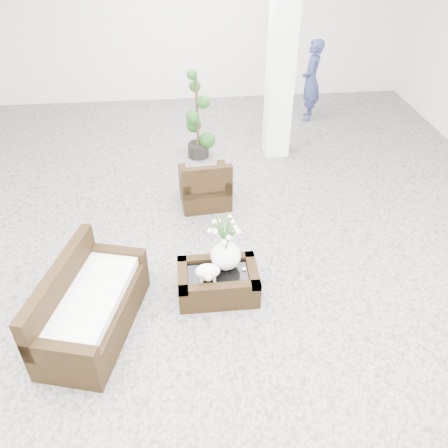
{
  "coord_description": "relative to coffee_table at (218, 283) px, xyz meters",
  "views": [
    {
      "loc": [
        -0.44,
        -4.44,
        3.83
      ],
      "look_at": [
        0.0,
        -0.1,
        0.62
      ],
      "focal_mm": 37.12,
      "sensor_mm": 36.0,
      "label": 1
    }
  ],
  "objects": [
    {
      "name": "ground",
      "position": [
        0.12,
        0.6,
        -0.16
      ],
      "size": [
        11.0,
        11.0,
        0.0
      ],
      "primitive_type": "plane",
      "color": "gray",
      "rests_on": "ground"
    },
    {
      "name": "column",
      "position": [
        1.32,
        3.4,
        1.59
      ],
      "size": [
        0.4,
        0.4,
        3.5
      ],
      "primitive_type": "cube",
      "color": "white",
      "rests_on": "ground"
    },
    {
      "name": "coffee_table",
      "position": [
        0.0,
        0.0,
        0.0
      ],
      "size": [
        0.9,
        0.6,
        0.31
      ],
      "primitive_type": "cube",
      "color": "#31210E",
      "rests_on": "ground"
    },
    {
      "name": "sheep_figurine",
      "position": [
        -0.12,
        -0.1,
        0.26
      ],
      "size": [
        0.28,
        0.23,
        0.21
      ],
      "primitive_type": "ellipsoid",
      "color": "white",
      "rests_on": "coffee_table"
    },
    {
      "name": "planter_narcissus",
      "position": [
        0.1,
        0.1,
        0.56
      ],
      "size": [
        0.44,
        0.44,
        0.8
      ],
      "primitive_type": null,
      "color": "white",
      "rests_on": "coffee_table"
    },
    {
      "name": "tealight",
      "position": [
        0.3,
        0.02,
        0.17
      ],
      "size": [
        0.04,
        0.04,
        0.03
      ],
      "primitive_type": "cylinder",
      "color": "white",
      "rests_on": "coffee_table"
    },
    {
      "name": "armchair",
      "position": [
        -0.02,
        1.92,
        0.22
      ],
      "size": [
        0.75,
        0.72,
        0.74
      ],
      "primitive_type": "cube",
      "rotation": [
        0.0,
        0.0,
        3.23
      ],
      "color": "#31210E",
      "rests_on": "ground"
    },
    {
      "name": "loveseat",
      "position": [
        -1.33,
        -0.39,
        0.24
      ],
      "size": [
        1.09,
        1.63,
        0.8
      ],
      "primitive_type": "cube",
      "rotation": [
        0.0,
        0.0,
        1.3
      ],
      "color": "#31210E",
      "rests_on": "ground"
    },
    {
      "name": "topiary",
      "position": [
        -0.03,
        3.37,
        0.59
      ],
      "size": [
        0.4,
        0.4,
        1.49
      ],
      "primitive_type": null,
      "color": "#184215",
      "rests_on": "ground"
    },
    {
      "name": "shopper",
      "position": [
        2.25,
        4.77,
        0.62
      ],
      "size": [
        0.53,
        0.65,
        1.54
      ],
      "primitive_type": "imported",
      "rotation": [
        0.0,
        0.0,
        -1.91
      ],
      "color": "navy",
      "rests_on": "ground"
    }
  ]
}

